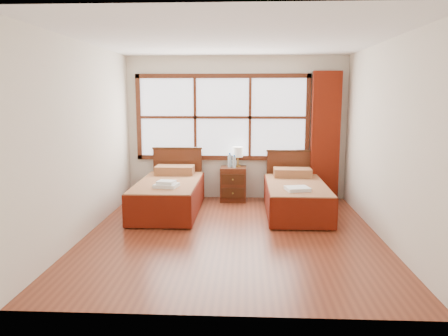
{
  "coord_description": "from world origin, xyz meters",
  "views": [
    {
      "loc": [
        0.18,
        -5.77,
        1.88
      ],
      "look_at": [
        -0.15,
        0.7,
        0.81
      ],
      "focal_mm": 35.0,
      "sensor_mm": 36.0,
      "label": 1
    }
  ],
  "objects": [
    {
      "name": "lamp",
      "position": [
        0.04,
        2.1,
        0.87
      ],
      "size": [
        0.18,
        0.18,
        0.36
      ],
      "color": "#B58D3A",
      "rests_on": "nightstand"
    },
    {
      "name": "ceiling",
      "position": [
        0.0,
        0.0,
        2.6
      ],
      "size": [
        4.5,
        4.5,
        0.0
      ],
      "primitive_type": "plane",
      "rotation": [
        3.14,
        0.0,
        0.0
      ],
      "color": "white",
      "rests_on": "wall_back"
    },
    {
      "name": "wall_right",
      "position": [
        2.0,
        0.0,
        1.3
      ],
      "size": [
        0.0,
        4.5,
        4.5
      ],
      "primitive_type": "plane",
      "rotation": [
        1.57,
        0.0,
        -1.57
      ],
      "color": "silver",
      "rests_on": "floor"
    },
    {
      "name": "wall_back",
      "position": [
        0.0,
        2.25,
        1.3
      ],
      "size": [
        4.0,
        0.0,
        4.0
      ],
      "primitive_type": "plane",
      "rotation": [
        1.57,
        0.0,
        0.0
      ],
      "color": "silver",
      "rests_on": "floor"
    },
    {
      "name": "curtain",
      "position": [
        1.6,
        2.11,
        1.17
      ],
      "size": [
        0.5,
        0.16,
        2.3
      ],
      "primitive_type": "cube",
      "color": "maroon",
      "rests_on": "wall_back"
    },
    {
      "name": "floor",
      "position": [
        0.0,
        0.0,
        0.0
      ],
      "size": [
        4.5,
        4.5,
        0.0
      ],
      "primitive_type": "plane",
      "color": "brown",
      "rests_on": "ground"
    },
    {
      "name": "wall_left",
      "position": [
        -2.0,
        0.0,
        1.3
      ],
      "size": [
        0.0,
        4.5,
        4.5
      ],
      "primitive_type": "plane",
      "rotation": [
        1.57,
        0.0,
        1.57
      ],
      "color": "silver",
      "rests_on": "floor"
    },
    {
      "name": "bottle_near",
      "position": [
        -0.11,
        1.98,
        0.74
      ],
      "size": [
        0.07,
        0.07,
        0.26
      ],
      "color": "#ACCEDD",
      "rests_on": "nightstand"
    },
    {
      "name": "towels_left",
      "position": [
        -1.03,
        0.69,
        0.56
      ],
      "size": [
        0.38,
        0.35,
        0.1
      ],
      "rotation": [
        0.0,
        0.0,
        -0.18
      ],
      "color": "white",
      "rests_on": "bed_left"
    },
    {
      "name": "nightstand",
      "position": [
        -0.04,
        1.99,
        0.31
      ],
      "size": [
        0.46,
        0.46,
        0.62
      ],
      "color": "#4F2211",
      "rests_on": "floor"
    },
    {
      "name": "bed_left",
      "position": [
        -1.08,
        1.2,
        0.29
      ],
      "size": [
        0.99,
        2.01,
        0.96
      ],
      "color": "#361B0B",
      "rests_on": "floor"
    },
    {
      "name": "towels_right",
      "position": [
        0.95,
        0.64,
        0.52
      ],
      "size": [
        0.39,
        0.36,
        0.05
      ],
      "rotation": [
        0.0,
        0.0,
        0.21
      ],
      "color": "white",
      "rests_on": "bed_right"
    },
    {
      "name": "bed_right",
      "position": [
        1.0,
        1.2,
        0.28
      ],
      "size": [
        0.96,
        1.98,
        0.92
      ],
      "color": "#361B0B",
      "rests_on": "floor"
    },
    {
      "name": "window",
      "position": [
        -0.25,
        2.21,
        1.5
      ],
      "size": [
        3.16,
        0.06,
        1.56
      ],
      "color": "white",
      "rests_on": "wall_back"
    },
    {
      "name": "bottle_far",
      "position": [
        -0.03,
        1.93,
        0.72
      ],
      "size": [
        0.06,
        0.06,
        0.23
      ],
      "color": "#ACCEDD",
      "rests_on": "nightstand"
    }
  ]
}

